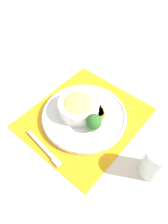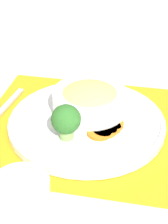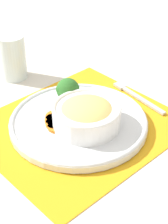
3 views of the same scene
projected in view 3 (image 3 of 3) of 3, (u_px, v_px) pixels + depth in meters
The scene contains 11 objects.
ground_plane at pixel (78, 127), 0.89m from camera, with size 4.00×4.00×0.00m, color beige.
placemat at pixel (78, 126), 0.89m from camera, with size 0.45×0.40×0.00m.
plate at pixel (78, 122), 0.88m from camera, with size 0.33×0.33×0.02m.
bowl at pixel (86, 114), 0.84m from camera, with size 0.16×0.16×0.06m.
broccoli_floret at pixel (68, 90), 0.91m from camera, with size 0.06×0.06×0.07m.
carrot_slice_near at pixel (56, 117), 0.88m from camera, with size 0.05×0.05×0.01m.
carrot_slice_middle at pixel (55, 120), 0.87m from camera, with size 0.05×0.05×0.01m.
carrot_slice_far at pixel (56, 123), 0.86m from camera, with size 0.05×0.05×0.01m.
carrot_slice_extra at pixel (58, 126), 0.85m from camera, with size 0.05×0.05×0.01m.
water_glass at pixel (13, 59), 1.05m from camera, with size 0.08×0.08×0.13m.
fork at pixel (134, 95), 0.99m from camera, with size 0.03×0.18×0.01m.
Camera 3 is at (-0.46, -0.54, 0.54)m, focal length 60.00 mm.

